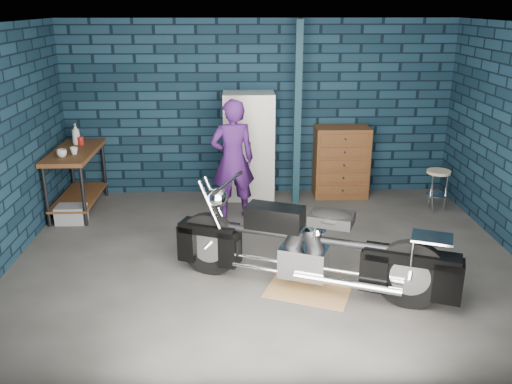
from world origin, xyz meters
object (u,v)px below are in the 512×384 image
workbench (77,180)px  shop_stool (437,191)px  storage_bin (71,214)px  tool_chest (341,162)px  locker (249,146)px  motorcycle (311,241)px  person (233,160)px

workbench → shop_stool: 5.26m
storage_bin → tool_chest: 4.09m
locker → storage_bin: bearing=-158.6°
motorcycle → tool_chest: bearing=95.1°
motorcycle → locker: bearing=122.3°
motorcycle → tool_chest: size_ratio=2.32×
storage_bin → locker: locker is taller
motorcycle → storage_bin: (-3.08, 1.99, -0.44)m
locker → tool_chest: (1.44, 0.00, -0.27)m
person → locker: bearing=-117.2°
person → motorcycle: bearing=99.8°
motorcycle → shop_stool: motorcycle is taller
workbench → person: (2.28, -0.37, 0.39)m
storage_bin → shop_stool: size_ratio=0.64×
motorcycle → shop_stool: bearing=67.7°
workbench → person: 2.34m
storage_bin → person: bearing=3.2°
workbench → storage_bin: bearing=-87.7°
shop_stool → person: bearing=-177.3°
locker → person: bearing=-105.9°
locker → shop_stool: locker is taller
workbench → motorcycle: 3.98m
workbench → shop_stool: size_ratio=2.25×
person → shop_stool: size_ratio=2.73×
workbench → locker: bearing=10.8°
storage_bin → shop_stool: 5.24m
workbench → shop_stool: (5.25, -0.24, -0.14)m
storage_bin → locker: (2.50, 0.98, 0.70)m
locker → motorcycle: bearing=-79.1°
motorcycle → person: size_ratio=1.51×
storage_bin → tool_chest: tool_chest is taller
person → tool_chest: 1.91m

